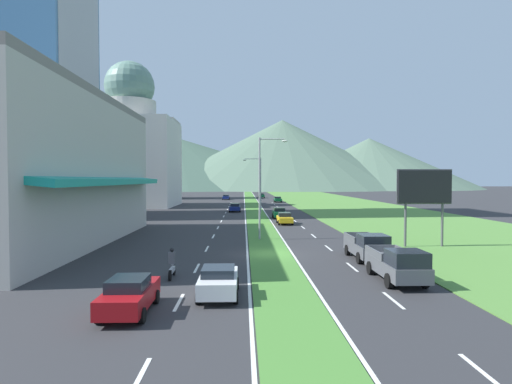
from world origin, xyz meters
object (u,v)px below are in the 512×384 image
at_px(billboard_roadside, 425,190).
at_px(car_3, 285,218).
at_px(motorcycle_rider, 172,265).
at_px(car_2, 278,199).
at_px(car_5, 279,213).
at_px(street_lamp_near, 263,182).
at_px(car_4, 226,197).
at_px(car_7, 261,196).
at_px(pickup_truck_0, 368,246).
at_px(car_1, 129,295).
at_px(pickup_truck_1, 398,265).
at_px(street_lamp_mid, 259,182).
at_px(car_0, 235,207).
at_px(office_tower, 24,12).
at_px(car_6, 219,281).

xyz_separation_m(billboard_roadside, car_3, (-10.05, 18.77, -4.13)).
relative_size(billboard_roadside, motorcycle_rider, 3.32).
xyz_separation_m(car_2, car_5, (-3.39, -43.67, 0.08)).
distance_m(street_lamp_near, car_4, 78.61).
relative_size(car_7, pickup_truck_0, 0.75).
distance_m(car_4, car_5, 57.52).
distance_m(car_1, car_2, 88.02).
relative_size(street_lamp_near, car_7, 2.41).
relative_size(car_1, pickup_truck_1, 0.81).
relative_size(street_lamp_mid, car_5, 2.23).
xyz_separation_m(car_4, car_5, (10.21, -56.60, 0.07)).
height_order(car_0, car_4, car_0).
distance_m(car_3, car_5, 7.58).
distance_m(street_lamp_near, car_0, 35.07).
relative_size(car_3, car_5, 1.09).
distance_m(office_tower, pickup_truck_0, 63.46).
relative_size(street_lamp_near, car_6, 2.39).
xyz_separation_m(office_tower, car_3, (38.84, -11.89, -30.61)).
bearing_deg(office_tower, car_7, 58.14).
bearing_deg(office_tower, car_6, -54.45).
height_order(car_4, car_5, car_5).
height_order(office_tower, car_5, office_tower).
bearing_deg(car_6, pickup_truck_0, -48.40).
bearing_deg(motorcycle_rider, car_1, 173.39).
relative_size(street_lamp_mid, billboard_roadside, 1.40).
xyz_separation_m(car_5, car_6, (-6.56, -40.85, -0.02)).
bearing_deg(car_1, billboard_roadside, -50.19).
distance_m(pickup_truck_1, motorcycle_rider, 12.94).
bearing_deg(billboard_roadside, car_7, 95.96).
bearing_deg(car_6, motorcycle_rider, 36.66).
distance_m(car_1, pickup_truck_1, 14.50).
bearing_deg(street_lamp_mid, car_3, -80.02).
height_order(street_lamp_near, car_3, street_lamp_near).
xyz_separation_m(car_0, pickup_truck_0, (10.37, -44.88, 0.21)).
height_order(car_6, car_7, car_6).
bearing_deg(office_tower, motorcycle_rider, -54.56).
distance_m(street_lamp_near, street_lamp_mid, 29.77).
bearing_deg(pickup_truck_0, pickup_truck_1, -1.87).
relative_size(office_tower, car_7, 15.39).
bearing_deg(car_2, pickup_truck_0, 0.13).
xyz_separation_m(car_3, motorcycle_rider, (-9.53, -29.30, -0.00)).
distance_m(car_0, car_6, 53.86).
bearing_deg(pickup_truck_0, motorcycle_rider, -69.03).
xyz_separation_m(office_tower, car_2, (42.22, 39.37, -30.64)).
bearing_deg(car_0, car_2, -18.40).
xyz_separation_m(car_1, motorcycle_rider, (0.74, 6.41, -0.06)).
xyz_separation_m(street_lamp_near, street_lamp_mid, (0.74, 29.76, -0.19)).
height_order(office_tower, car_4, office_tower).
bearing_deg(car_5, car_7, 179.75).
xyz_separation_m(car_5, car_7, (0.29, 67.24, -0.05)).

